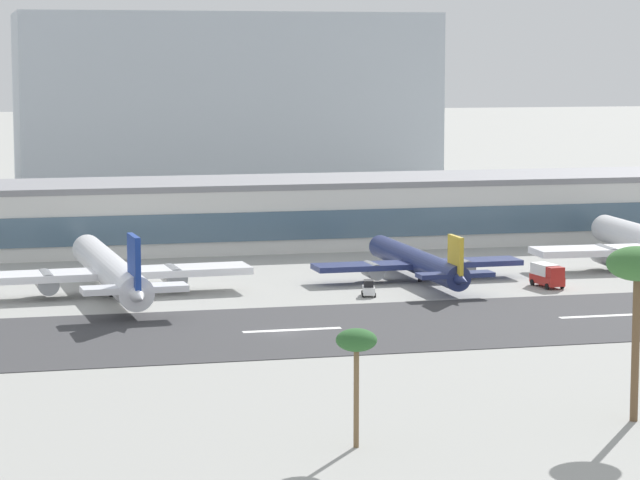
# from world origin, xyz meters

# --- Properties ---
(ground_plane) EXTENTS (1400.00, 1400.00, 0.00)m
(ground_plane) POSITION_xyz_m (0.00, 0.00, 0.00)
(ground_plane) COLOR #9E9E99
(runway_strip) EXTENTS (800.00, 32.29, 0.08)m
(runway_strip) POSITION_xyz_m (0.00, 1.08, 0.04)
(runway_strip) COLOR #38383A
(runway_strip) RESTS_ON ground_plane
(runway_centreline_dash_4) EXTENTS (12.00, 1.20, 0.01)m
(runway_centreline_dash_4) POSITION_xyz_m (1.31, 1.08, 0.09)
(runway_centreline_dash_4) COLOR white
(runway_centreline_dash_4) RESTS_ON runway_strip
(runway_centreline_dash_5) EXTENTS (12.00, 1.20, 0.01)m
(runway_centreline_dash_5) POSITION_xyz_m (41.50, 1.08, 0.09)
(runway_centreline_dash_5) COLOR white
(runway_centreline_dash_5) RESTS_ON runway_strip
(terminal_building) EXTENTS (219.18, 22.73, 11.50)m
(terminal_building) POSITION_xyz_m (6.32, 78.57, 5.76)
(terminal_building) COLOR silver
(terminal_building) RESTS_ON ground_plane
(distant_hotel_block) EXTENTS (94.16, 39.98, 42.01)m
(distant_hotel_block) POSITION_xyz_m (23.17, 170.17, 21.01)
(distant_hotel_block) COLOR #A8B2BC
(distant_hotel_block) RESTS_ON ground_plane
(airliner_navy_tail_gate_1) EXTENTS (38.84, 50.59, 10.55)m
(airliner_navy_tail_gate_1) POSITION_xyz_m (-16.99, 31.33, 3.37)
(airliner_navy_tail_gate_1) COLOR white
(airliner_navy_tail_gate_1) RESTS_ON ground_plane
(airliner_gold_tail_gate_2) EXTENTS (31.05, 40.19, 8.39)m
(airliner_gold_tail_gate_2) POSITION_xyz_m (27.70, 34.20, 2.67)
(airliner_gold_tail_gate_2) COLOR navy
(airliner_gold_tail_gate_2) RESTS_ON ground_plane
(service_baggage_tug_0) EXTENTS (2.47, 3.48, 2.20)m
(service_baggage_tug_0) POSITION_xyz_m (16.98, 23.29, 1.05)
(service_baggage_tug_0) COLOR white
(service_baggage_tug_0) RESTS_ON ground_plane
(service_box_truck_1) EXTENTS (3.31, 6.26, 3.25)m
(service_box_truck_1) POSITION_xyz_m (43.58, 24.76, 1.79)
(service_box_truck_1) COLOR #B2231E
(service_box_truck_1) RESTS_ON ground_plane
(palm_tree_0) EXTENTS (5.59, 5.59, 15.80)m
(palm_tree_0) POSITION_xyz_m (21.49, -48.75, 13.76)
(palm_tree_0) COLOR brown
(palm_tree_0) RESTS_ON ground_plane
(palm_tree_1) EXTENTS (3.45, 3.45, 10.08)m
(palm_tree_1) POSITION_xyz_m (-5.04, -51.47, 8.78)
(palm_tree_1) COLOR brown
(palm_tree_1) RESTS_ON ground_plane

